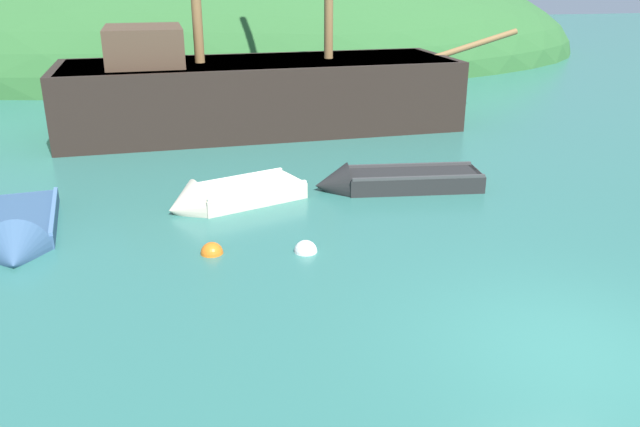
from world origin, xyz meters
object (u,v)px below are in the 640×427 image
at_px(rowboat_portside, 20,236).
at_px(buoy_orange, 212,253).
at_px(buoy_white, 306,252).
at_px(rowboat_far, 389,183).
at_px(sailing_ship, 257,102).
at_px(rowboat_near_dock, 226,199).

xyz_separation_m(rowboat_portside, buoy_orange, (3.53, -1.44, -0.08)).
distance_m(buoy_white, buoy_orange, 1.71).
distance_m(rowboat_portside, buoy_white, 5.49).
bearing_deg(rowboat_far, rowboat_portside, 16.70).
height_order(rowboat_far, buoy_orange, rowboat_far).
distance_m(rowboat_far, buoy_orange, 5.11).
bearing_deg(rowboat_portside, rowboat_far, 93.26).
xyz_separation_m(sailing_ship, rowboat_near_dock, (-1.61, -6.88, -0.75)).
bearing_deg(sailing_ship, rowboat_portside, -126.69).
xyz_separation_m(rowboat_far, buoy_orange, (-4.30, -2.76, -0.14)).
height_order(buoy_white, buoy_orange, buoy_white).
relative_size(rowboat_far, buoy_white, 9.27).
relative_size(rowboat_portside, rowboat_far, 0.92).
bearing_deg(buoy_white, rowboat_portside, 161.43).
bearing_deg(rowboat_portside, rowboat_near_dock, 99.02).
bearing_deg(buoy_orange, sailing_ship, 77.47).
bearing_deg(sailing_ship, rowboat_far, -73.23).
bearing_deg(buoy_white, rowboat_far, 49.50).
relative_size(sailing_ship, rowboat_near_dock, 4.61).
bearing_deg(sailing_ship, buoy_orange, -104.07).
distance_m(rowboat_near_dock, buoy_white, 3.09).
height_order(sailing_ship, buoy_white, sailing_ship).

